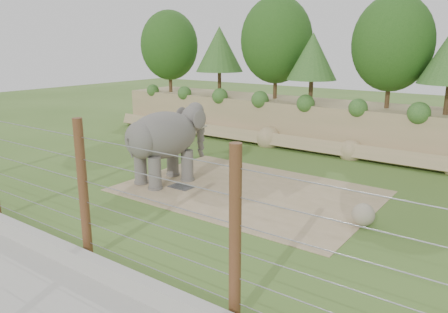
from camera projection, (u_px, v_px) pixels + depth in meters
The scene contains 9 objects.
ground at pixel (192, 210), 15.84m from camera, with size 90.00×90.00×0.00m, color #466827.
back_embankment at pixel (344, 79), 24.44m from camera, with size 30.00×5.52×8.77m.
dirt_patch at pixel (248, 191), 17.91m from camera, with size 10.00×7.00×0.02m, color #9C885E.
drain_grate at pixel (181, 187), 18.32m from camera, with size 1.00×0.60×0.03m, color #262628.
elephant at pixel (163, 146), 18.65m from camera, with size 1.72×4.00×3.24m, color #5D5A53, non-canonical shape.
stone_ball at pixel (363, 215), 14.38m from camera, with size 0.76×0.76×0.76m, color gray.
retaining_wall at pixel (73, 257), 11.86m from camera, with size 26.00×0.35×0.50m, color #B7B5AB.
walkway at pixel (2, 298), 10.36m from camera, with size 26.00×4.00×0.01m, color #B7B5AB.
barrier_fence at pixel (83, 191), 11.82m from camera, with size 20.26×0.26×4.00m.
Camera 1 is at (9.67, -11.32, 5.87)m, focal length 35.00 mm.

